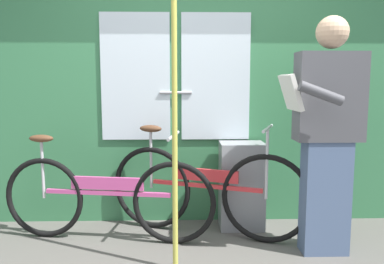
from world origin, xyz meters
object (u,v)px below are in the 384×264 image
bicycle_near_door (106,197)px  handrail_pole (175,103)px  passenger_reading_newspaper (327,131)px  trash_bin_by_wall (241,185)px  bicycle_leaning_behind (205,190)px

bicycle_near_door → handrail_pole: (0.55, -0.50, 0.77)m
passenger_reading_newspaper → trash_bin_by_wall: size_ratio=2.30×
bicycle_leaning_behind → handrail_pole: 0.98m
bicycle_leaning_behind → trash_bin_by_wall: size_ratio=2.14×
bicycle_leaning_behind → handrail_pole: (-0.23, -0.60, 0.75)m
handrail_pole → bicycle_leaning_behind: bearing=68.6°
bicycle_near_door → bicycle_leaning_behind: bearing=15.5°
trash_bin_by_wall → passenger_reading_newspaper: bearing=-44.4°
bicycle_near_door → trash_bin_by_wall: 1.14m
bicycle_leaning_behind → trash_bin_by_wall: (0.33, 0.16, -0.01)m
bicycle_near_door → trash_bin_by_wall: bearing=21.6°
passenger_reading_newspaper → trash_bin_by_wall: 0.91m
bicycle_near_door → bicycle_leaning_behind: 0.79m
bicycle_leaning_behind → bicycle_near_door: bearing=-152.6°
trash_bin_by_wall → handrail_pole: handrail_pole is taller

